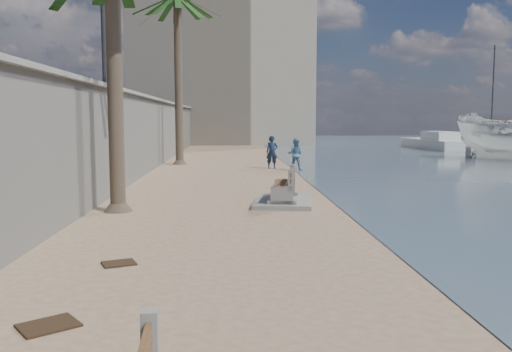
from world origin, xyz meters
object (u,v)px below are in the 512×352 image
bench_far (283,189)px  sailboat_west (491,141)px  yacht_far (434,145)px  person_a (272,150)px  palm_back (177,0)px  person_b (295,153)px

bench_far → sailboat_west: size_ratio=0.27×
sailboat_west → yacht_far: bearing=-137.9°
person_a → palm_back: bearing=151.8°
bench_far → yacht_far: bearing=61.8°
palm_back → yacht_far: (20.09, 14.81, -8.61)m
bench_far → person_a: bearing=87.4°
bench_far → person_b: 10.93m
palm_back → person_a: size_ratio=5.24×
palm_back → sailboat_west: bearing=38.2°
person_a → yacht_far: (15.11, 17.52, -0.61)m
bench_far → person_a: size_ratio=1.38×
palm_back → sailboat_west: 37.70m
person_b → sailboat_west: (22.75, 26.32, -0.55)m
person_a → bench_far: bearing=-92.3°
palm_back → person_a: bearing=-28.5°
bench_far → sailboat_west: bearing=56.7°
yacht_far → sailboat_west: 11.78m
person_a → person_b: (1.10, -0.90, -0.09)m
sailboat_west → person_a: bearing=-133.2°
bench_far → sailboat_west: (24.38, 37.12, -0.13)m
sailboat_west → palm_back: bearing=-141.8°
bench_far → person_b: (1.64, 10.80, 0.42)m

